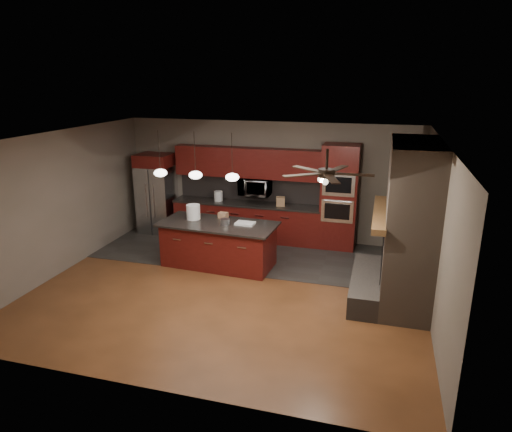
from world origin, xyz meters
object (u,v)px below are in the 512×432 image
(cardboard_box, at_px, (223,215))
(microwave, at_px, (255,187))
(paint_can, at_px, (225,222))
(white_bucket, at_px, (193,212))
(paint_tray, at_px, (245,223))
(oven_tower, at_px, (339,197))
(counter_box, at_px, (281,201))
(refrigerator, at_px, (157,193))
(counter_bucket, at_px, (218,196))
(kitchen_island, at_px, (219,244))

(cardboard_box, bearing_deg, microwave, 85.37)
(paint_can, bearing_deg, white_bucket, 166.74)
(paint_can, distance_m, paint_tray, 0.41)
(white_bucket, bearing_deg, oven_tower, 29.06)
(oven_tower, distance_m, counter_box, 1.35)
(cardboard_box, distance_m, counter_box, 1.62)
(microwave, relative_size, cardboard_box, 3.83)
(refrigerator, height_order, counter_bucket, refrigerator)
(oven_tower, bearing_deg, microwave, 178.34)
(microwave, height_order, counter_box, microwave)
(oven_tower, distance_m, white_bucket, 3.27)
(white_bucket, bearing_deg, microwave, 61.78)
(microwave, bearing_deg, kitchen_island, -99.27)
(oven_tower, height_order, refrigerator, oven_tower)
(cardboard_box, bearing_deg, kitchen_island, -79.93)
(microwave, distance_m, refrigerator, 2.54)
(white_bucket, distance_m, paint_tray, 1.16)
(oven_tower, height_order, cardboard_box, oven_tower)
(paint_can, bearing_deg, kitchen_island, 164.06)
(white_bucket, relative_size, counter_box, 1.42)
(counter_box, bearing_deg, cardboard_box, -137.92)
(white_bucket, height_order, cardboard_box, white_bucket)
(oven_tower, relative_size, counter_bucket, 10.13)
(refrigerator, bearing_deg, cardboard_box, -30.01)
(kitchen_island, relative_size, paint_tray, 6.41)
(refrigerator, xyz_separation_m, paint_can, (2.40, -1.69, -0.01))
(microwave, distance_m, paint_tray, 1.75)
(cardboard_box, bearing_deg, paint_can, -58.27)
(white_bucket, distance_m, paint_can, 0.79)
(oven_tower, distance_m, counter_bucket, 2.89)
(oven_tower, distance_m, cardboard_box, 2.66)
(white_bucket, bearing_deg, counter_box, 45.38)
(paint_can, distance_m, counter_box, 1.89)
(oven_tower, height_order, microwave, oven_tower)
(oven_tower, relative_size, refrigerator, 1.20)
(counter_bucket, distance_m, counter_box, 1.55)
(cardboard_box, xyz_separation_m, counter_bucket, (-0.60, 1.36, 0.04))
(microwave, distance_m, cardboard_box, 1.48)
(counter_bucket, bearing_deg, cardboard_box, -66.04)
(microwave, distance_m, counter_box, 0.71)
(oven_tower, xyz_separation_m, cardboard_box, (-2.28, -1.35, -0.21))
(white_bucket, bearing_deg, kitchen_island, -12.48)
(paint_tray, xyz_separation_m, cardboard_box, (-0.57, 0.28, 0.04))
(refrigerator, distance_m, kitchen_island, 2.82)
(kitchen_island, distance_m, paint_can, 0.55)
(paint_tray, bearing_deg, kitchen_island, -168.61)
(cardboard_box, bearing_deg, counter_bucket, 121.56)
(refrigerator, xyz_separation_m, counter_bucket, (1.61, 0.08, 0.03))
(white_bucket, bearing_deg, cardboard_box, 22.09)
(oven_tower, distance_m, microwave, 1.98)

